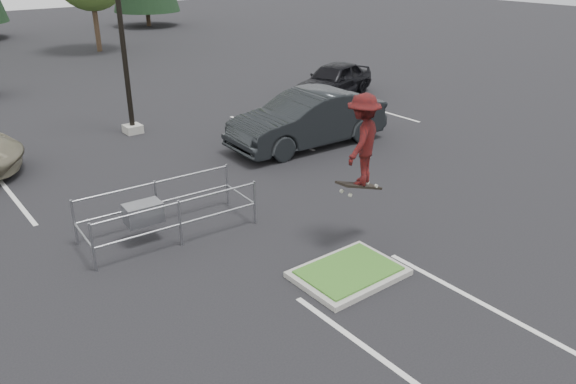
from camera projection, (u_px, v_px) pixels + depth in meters
ground at (348, 276)px, 11.73m from camera, size 120.00×120.00×0.00m
grass_median at (349, 273)px, 11.70m from camera, size 2.20×1.60×0.16m
stall_lines at (160, 198)px, 15.32m from camera, size 22.62×17.60×0.01m
light_pole at (118, 3)px, 18.84m from camera, size 0.70×0.60×10.12m
cart_corral at (149, 212)px, 12.92m from camera, size 4.07×1.67×1.13m
skateboarder at (362, 141)px, 12.13m from camera, size 1.51×1.27×2.33m
car_r_charc at (307, 119)px, 19.04m from camera, size 5.71×2.20×1.85m
car_r_black at (334, 80)px, 25.34m from camera, size 4.84×3.00×1.54m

